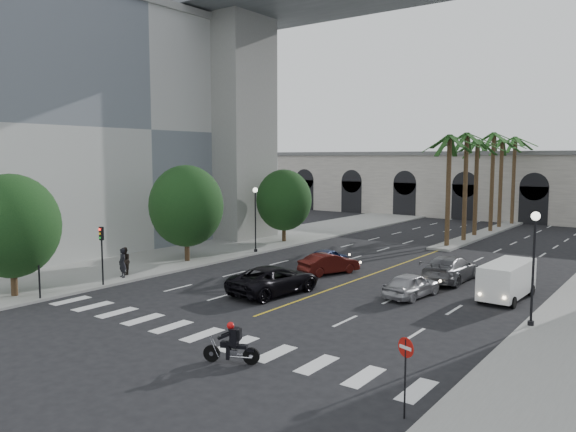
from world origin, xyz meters
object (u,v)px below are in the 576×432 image
Objects in this scene: lamp_post_left_far at (255,214)px; car_b at (329,264)px; motorcycle_rider at (233,345)px; traffic_signal_far at (102,246)px; cargo_van at (507,279)px; pedestrian_b at (125,261)px; do_not_enter_sign at (406,360)px; car_e at (327,258)px; car_a at (411,285)px; lamp_post_right at (534,259)px; traffic_signal_near at (38,255)px; pedestrian_a at (122,263)px; car_d at (450,269)px; car_c at (274,280)px.

car_b is at bearing -19.46° from lamp_post_left_far.
traffic_signal_far is at bearing 137.43° from motorcycle_rider.
lamp_post_left_far is 24.38m from motorcycle_rider.
motorcycle_rider is 17.00m from cargo_van.
do_not_enter_sign is at bearing 15.55° from pedestrian_b.
do_not_enter_sign is at bearing -13.18° from traffic_signal_far.
do_not_enter_sign is at bearing 150.04° from car_b.
cargo_van is (12.73, -1.85, 0.46)m from car_e.
car_a is at bearing -20.06° from lamp_post_left_far.
car_e is (-1.25, 1.78, -0.01)m from car_b.
lamp_post_right reaches higher than car_e.
pedestrian_b is at bearing -95.70° from lamp_post_left_far.
traffic_signal_near is (-22.70, -10.50, -0.71)m from lamp_post_right.
motorcycle_rider is 16.82m from pedestrian_a.
traffic_signal_far is 15.50m from motorcycle_rider.
traffic_signal_near reaches higher than car_e.
lamp_post_left_far is 16.52m from car_d.
pedestrian_b is at bearing -155.96° from cargo_van.
motorcycle_rider is at bearing 109.22° from car_e.
lamp_post_right is 13.76m from car_c.
lamp_post_right is at bearing 43.24° from pedestrian_b.
motorcycle_rider is (14.75, -19.25, -2.50)m from lamp_post_left_far.
cargo_van is (5.69, 16.01, 0.41)m from motorcycle_rider.
cargo_van is 23.31m from pedestrian_b.
do_not_enter_sign reaches higher than car_e.
do_not_enter_sign is at bearing -4.55° from pedestrian_a.
do_not_enter_sign reaches higher than cargo_van.
pedestrian_a is at bearing 50.72° from car_e.
car_e is at bearing 5.11° from car_d.
traffic_signal_far is 1.47× the size of do_not_enter_sign.
cargo_van is at bearing -158.50° from car_b.
cargo_van reaches higher than car_d.
traffic_signal_near is 25.47m from cargo_van.
do_not_enter_sign reaches higher than pedestrian_b.
traffic_signal_far is (0.10, -14.50, -0.71)m from lamp_post_left_far.
traffic_signal_near reaches higher than car_c.
motorcycle_rider is 0.42× the size of cargo_van.
traffic_signal_far reaches higher than car_e.
traffic_signal_near is at bearing -162.89° from do_not_enter_sign.
car_e is at bearing 83.74° from pedestrian_b.
car_c is at bearing -45.99° from lamp_post_left_far.
car_c is 1.44× the size of car_e.
lamp_post_right reaches higher than do_not_enter_sign.
cargo_van is (-2.36, 4.76, -2.08)m from lamp_post_right.
car_c is 10.78m from pedestrian_b.
cargo_van is at bearing 147.17° from car_d.
traffic_signal_far is at bearing 34.73° from car_c.
car_e is (-1.64, 8.30, -0.12)m from car_c.
car_d is 19.83m from do_not_enter_sign.
lamp_post_right reaches higher than motorcycle_rider.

